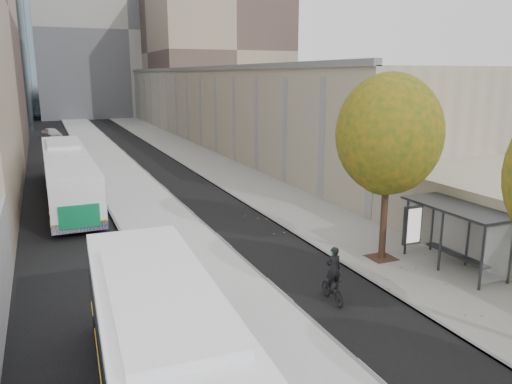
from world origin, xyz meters
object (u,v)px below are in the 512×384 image
bus_shelter (461,216)px  cyclist (333,282)px  distant_car (52,133)px  bus_far (67,173)px

bus_shelter → cyclist: bearing=-174.7°
distant_car → bus_far: bearing=-106.5°
bus_far → cyclist: size_ratio=8.85×
bus_shelter → distant_car: bearing=105.0°
bus_far → cyclist: bearing=-69.0°
bus_shelter → distant_car: bus_shelter is taller
bus_shelter → distant_car: (-13.66, 50.97, -1.54)m
bus_shelter → distant_car: 52.79m
bus_shelter → cyclist: size_ratio=2.23×
bus_shelter → bus_far: bearing=126.1°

